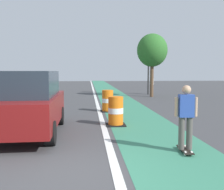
{
  "coord_description": "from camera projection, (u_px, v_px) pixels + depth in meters",
  "views": [
    {
      "loc": [
        0.35,
        -5.16,
        2.03
      ],
      "look_at": [
        1.28,
        5.09,
        1.1
      ],
      "focal_mm": 41.98,
      "sensor_mm": 36.0,
      "label": 1
    }
  ],
  "objects": [
    {
      "name": "lane_divider_stripe",
      "position": [
        97.0,
        102.0,
        17.25
      ],
      "size": [
        0.2,
        80.0,
        0.01
      ],
      "primitive_type": "cube",
      "color": "silver",
      "rests_on": "ground"
    },
    {
      "name": "skateboarder_on_lane",
      "position": [
        186.0,
        116.0,
        6.51
      ],
      "size": [
        0.57,
        0.81,
        1.69
      ],
      "color": "black",
      "rests_on": "ground"
    },
    {
      "name": "traffic_barrel_front",
      "position": [
        116.0,
        111.0,
        9.83
      ],
      "size": [
        0.73,
        0.73,
        1.09
      ],
      "color": "orange",
      "rests_on": "ground"
    },
    {
      "name": "street_tree_sidewalk",
      "position": [
        152.0,
        51.0,
        20.68
      ],
      "size": [
        2.4,
        2.4,
        5.0
      ],
      "color": "brown",
      "rests_on": "ground"
    },
    {
      "name": "pedestrian_crossing",
      "position": [
        152.0,
        84.0,
        23.37
      ],
      "size": [
        0.34,
        0.2,
        1.61
      ],
      "color": "#33333D",
      "rests_on": "ground"
    },
    {
      "name": "parked_suv_nearest",
      "position": [
        30.0,
        102.0,
        8.43
      ],
      "size": [
        1.98,
        4.63,
        2.04
      ],
      "color": "maroon",
      "rests_on": "ground"
    },
    {
      "name": "ground_plane",
      "position": [
        72.0,
        172.0,
        5.26
      ],
      "size": [
        100.0,
        100.0,
        0.0
      ],
      "primitive_type": "plane",
      "color": "#424244"
    },
    {
      "name": "traffic_barrel_mid",
      "position": [
        108.0,
        101.0,
        13.23
      ],
      "size": [
        0.73,
        0.73,
        1.09
      ],
      "color": "orange",
      "rests_on": "ground"
    },
    {
      "name": "traffic_light_corner",
      "position": [
        149.0,
        54.0,
        22.73
      ],
      "size": [
        0.41,
        0.32,
        5.1
      ],
      "color": "#2D2D2D",
      "rests_on": "ground"
    },
    {
      "name": "bike_lane_strip",
      "position": [
        119.0,
        102.0,
        17.38
      ],
      "size": [
        2.5,
        80.0,
        0.01
      ],
      "primitive_type": "cube",
      "color": "#387F60",
      "rests_on": "ground"
    }
  ]
}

